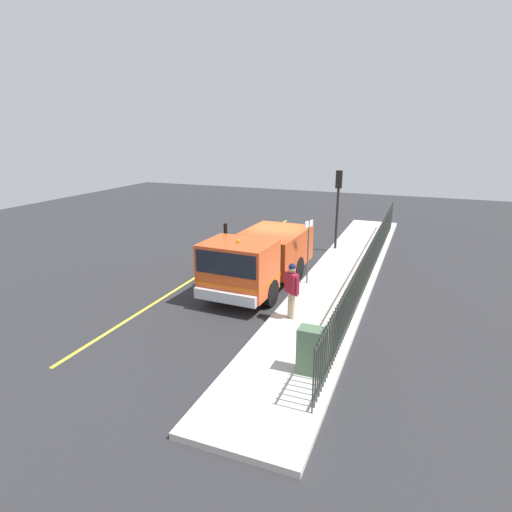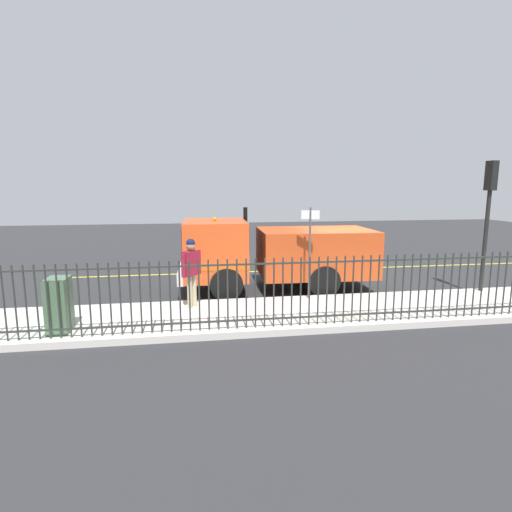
{
  "view_description": "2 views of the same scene",
  "coord_description": "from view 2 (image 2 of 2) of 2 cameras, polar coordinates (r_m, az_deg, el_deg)",
  "views": [
    {
      "loc": [
        5.76,
        -16.9,
        5.93
      ],
      "look_at": [
        0.43,
        -3.59,
        1.62
      ],
      "focal_mm": 29.79,
      "sensor_mm": 36.0,
      "label": 1
    },
    {
      "loc": [
        12.73,
        -4.97,
        3.3
      ],
      "look_at": [
        1.57,
        -3.21,
        1.36
      ],
      "focal_mm": 28.82,
      "sensor_mm": 36.0,
      "label": 2
    }
  ],
  "objects": [
    {
      "name": "ground_plane",
      "position": [
        14.06,
        12.02,
        -4.07
      ],
      "size": [
        48.5,
        48.5,
        0.0
      ],
      "primitive_type": "plane",
      "color": "#2B2B2D",
      "rests_on": "ground"
    },
    {
      "name": "sidewalk_slab",
      "position": [
        11.47,
        17.24,
        -7.03
      ],
      "size": [
        2.7,
        22.05,
        0.16
      ],
      "primitive_type": "cube",
      "color": "beige",
      "rests_on": "ground"
    },
    {
      "name": "lane_marking",
      "position": [
        16.59,
        8.64,
        -1.85
      ],
      "size": [
        0.12,
        19.84,
        0.01
      ],
      "primitive_type": "cube",
      "color": "yellow",
      "rests_on": "ground"
    },
    {
      "name": "work_truck",
      "position": [
        13.0,
        1.47,
        0.79
      ],
      "size": [
        2.6,
        6.18,
        2.59
      ],
      "rotation": [
        0.0,
        0.0,
        3.1
      ],
      "color": "#D84C1E",
      "rests_on": "ground"
    },
    {
      "name": "worker_standing",
      "position": [
        10.73,
        -8.98,
        -1.33
      ],
      "size": [
        0.54,
        0.51,
        1.81
      ],
      "rotation": [
        0.0,
        0.0,
        2.43
      ],
      "color": "maroon",
      "rests_on": "sidewalk_slab"
    },
    {
      "name": "iron_fence",
      "position": [
        10.3,
        20.21,
        -4.05
      ],
      "size": [
        0.04,
        18.78,
        1.58
      ],
      "color": "#2D332D",
      "rests_on": "sidewalk_slab"
    },
    {
      "name": "traffic_light_near",
      "position": [
        13.92,
        29.62,
        6.83
      ],
      "size": [
        0.31,
        0.22,
        3.86
      ],
      "rotation": [
        0.0,
        0.0,
        3.19
      ],
      "color": "black",
      "rests_on": "sidewalk_slab"
    },
    {
      "name": "utility_cabinet",
      "position": [
        9.92,
        -25.68,
        -6.14
      ],
      "size": [
        0.65,
        0.45,
        1.19
      ],
      "primitive_type": "cube",
      "color": "#4C6B4C",
      "rests_on": "sidewalk_slab"
    },
    {
      "name": "traffic_cone",
      "position": [
        15.83,
        10.76,
        -1.15
      ],
      "size": [
        0.51,
        0.51,
        0.72
      ],
      "primitive_type": "cone",
      "color": "orange",
      "rests_on": "ground"
    },
    {
      "name": "street_sign",
      "position": [
        11.48,
        7.48,
        1.83
      ],
      "size": [
        0.19,
        0.48,
        2.56
      ],
      "color": "#4C4C4C",
      "rests_on": "sidewalk_slab"
    }
  ]
}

